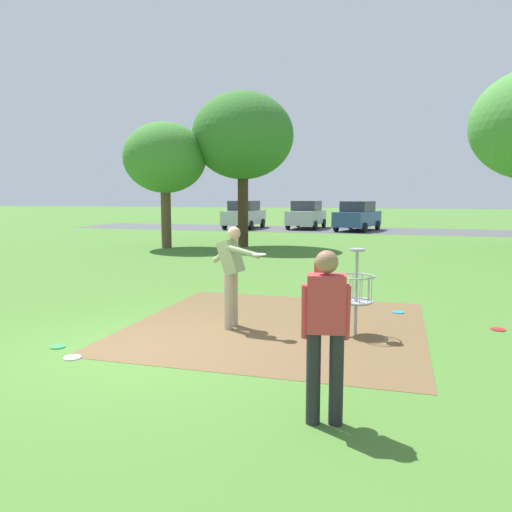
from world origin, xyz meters
name	(u,v)px	position (x,y,z in m)	size (l,w,h in m)	color
ground_plane	(138,350)	(0.00, 0.00, 0.00)	(160.00, 160.00, 0.00)	#47752D
dirt_tee_pad	(277,325)	(1.61, 1.88, 0.00)	(4.86, 4.87, 0.01)	brown
disc_golf_basket	(353,288)	(2.89, 1.68, 0.75)	(0.98, 0.58, 1.39)	#9E9EA3
player_foreground_watching	(326,327)	(2.92, -1.58, 0.97)	(0.49, 0.43, 1.71)	#232328
player_throwing	(232,270)	(0.91, 1.56, 0.99)	(1.07, 0.59, 1.71)	tan
frisbee_near_basket	(498,329)	(5.21, 2.62, 0.01)	(0.23, 0.23, 0.02)	red
frisbee_by_tee	(72,358)	(-0.68, -0.57, 0.01)	(0.24, 0.24, 0.02)	white
frisbee_mid_grass	(58,347)	(-1.20, -0.21, 0.01)	(0.21, 0.21, 0.02)	green
frisbee_far_left	(398,312)	(3.61, 3.42, 0.01)	(0.22, 0.22, 0.02)	#1E93DB
tree_near_left	(165,158)	(-5.92, 13.02, 3.74)	(3.44, 3.44, 5.23)	brown
tree_mid_left	(243,136)	(-2.91, 14.29, 4.68)	(4.29, 4.29, 6.54)	#422D1E
parking_lot_strip	(341,230)	(0.00, 25.91, 0.00)	(36.00, 6.00, 0.01)	#4C4C51
parked_car_leftmost	(244,215)	(-6.40, 25.62, 0.92)	(2.06, 4.24, 1.84)	#B2B7BC
parked_car_center_left	(306,215)	(-2.37, 26.62, 0.92)	(2.18, 4.31, 1.84)	#B2B7BC
parked_car_center_right	(358,216)	(1.07, 25.48, 0.92)	(2.78, 4.51, 1.84)	#2D4784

